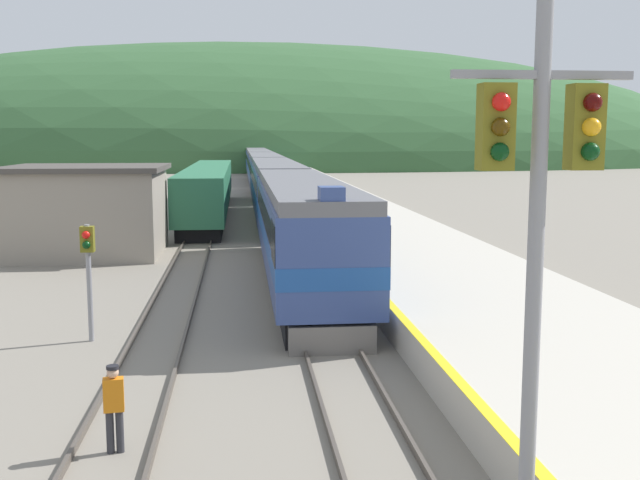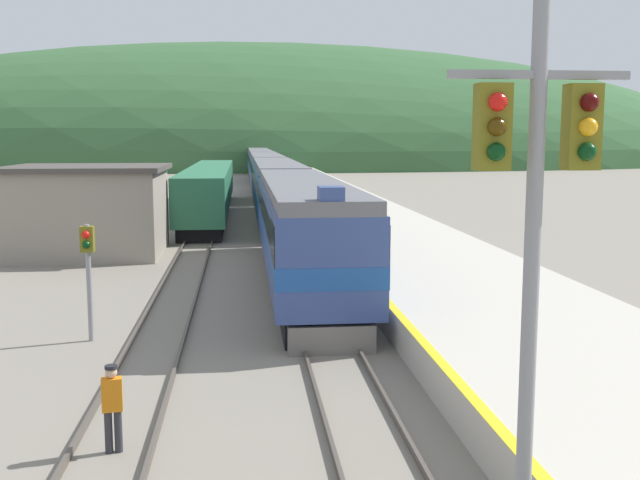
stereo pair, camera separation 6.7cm
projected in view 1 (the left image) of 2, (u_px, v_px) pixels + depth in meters
name	position (u px, v px, depth m)	size (l,w,h in m)	color
track_main	(265.00, 195.00, 72.93)	(1.52, 180.00, 0.16)	#4C443D
track_siding	(217.00, 195.00, 72.45)	(1.52, 180.00, 0.16)	#4C443D
platform	(347.00, 210.00, 53.72)	(6.93, 140.00, 0.93)	#BCB5A5
distant_hills	(251.00, 163.00, 164.49)	(214.92, 96.71, 50.77)	#335B33
station_shed	(87.00, 210.00, 36.07)	(7.46, 7.02, 4.30)	gray
express_train_lead_car	(303.00, 228.00, 28.61)	(3.00, 19.66, 4.38)	black
carriage_second	(276.00, 189.00, 50.18)	(2.99, 21.90, 4.02)	black
carriage_third	(265.00, 173.00, 72.62)	(2.99, 21.90, 4.02)	black
carriage_fourth	(259.00, 165.00, 95.06)	(2.99, 21.90, 4.02)	black
carriage_fifth	(255.00, 159.00, 117.50)	(2.99, 21.90, 4.02)	black
siding_train	(209.00, 190.00, 54.89)	(2.90, 31.82, 3.51)	black
signal_mast_main	(538.00, 211.00, 8.99)	(2.20, 0.42, 7.28)	gray
signal_post_siding	(88.00, 257.00, 20.55)	(0.36, 0.42, 3.28)	gray
track_worker	(114.00, 404.00, 13.38)	(0.38, 0.26, 1.62)	#2D2D33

